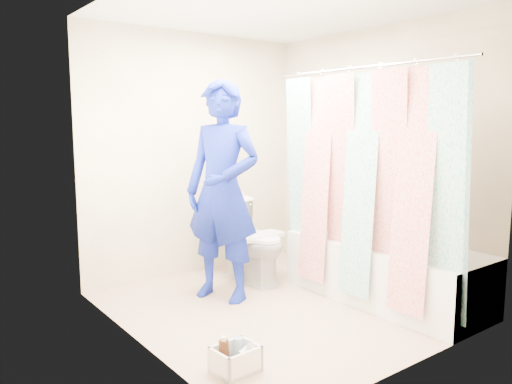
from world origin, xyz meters
TOP-DOWN VIEW (x-y plane):
  - floor at (0.00, 0.00)m, footprint 2.60×2.60m
  - ceiling at (0.00, 0.00)m, footprint 2.40×2.60m
  - wall_back at (0.00, 1.30)m, footprint 2.40×0.02m
  - wall_front at (0.00, -1.30)m, footprint 2.40×0.02m
  - wall_left at (-1.20, 0.00)m, footprint 0.02×2.60m
  - wall_right at (1.20, 0.00)m, footprint 0.02×2.60m
  - bathtub at (0.85, -0.43)m, footprint 0.70×1.75m
  - curtain_rod at (0.52, -0.43)m, footprint 0.02×1.90m
  - shower_curtain at (0.52, -0.43)m, footprint 0.06×1.75m
  - toilet at (0.26, 0.70)m, footprint 0.48×0.79m
  - tank_lid at (0.26, 0.58)m, footprint 0.49×0.23m
  - tank_internals at (0.20, 0.91)m, footprint 0.19×0.06m
  - plumber at (-0.23, 0.46)m, footprint 0.71×0.82m
  - cleaning_caddy at (-0.89, -0.69)m, footprint 0.28×0.23m

SIDE VIEW (x-z plane):
  - floor at x=0.00m, z-range 0.00..0.00m
  - cleaning_caddy at x=-0.89m, z-range -0.03..0.18m
  - bathtub at x=0.85m, z-range 0.02..0.52m
  - toilet at x=0.26m, z-range 0.00..0.79m
  - tank_lid at x=0.26m, z-range 0.44..0.48m
  - tank_internals at x=0.20m, z-range 0.65..0.91m
  - plumber at x=-0.23m, z-range 0.00..1.88m
  - shower_curtain at x=0.52m, z-range 0.12..1.92m
  - wall_back at x=0.00m, z-range 0.00..2.40m
  - wall_front at x=0.00m, z-range 0.00..2.40m
  - wall_left at x=-1.20m, z-range 0.00..2.40m
  - wall_right at x=1.20m, z-range 0.00..2.40m
  - curtain_rod at x=0.52m, z-range 1.94..1.96m
  - ceiling at x=0.00m, z-range 2.39..2.41m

